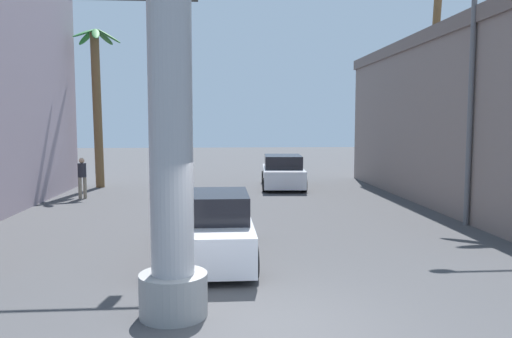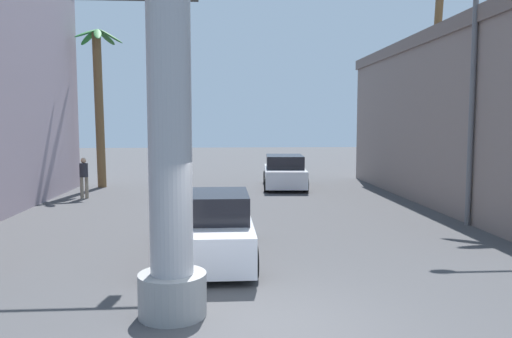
{
  "view_description": "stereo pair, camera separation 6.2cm",
  "coord_description": "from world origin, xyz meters",
  "px_view_note": "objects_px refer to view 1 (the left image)",
  "views": [
    {
      "loc": [
        -0.78,
        -7.2,
        3.12
      ],
      "look_at": [
        0.0,
        3.41,
        2.13
      ],
      "focal_mm": 35.0,
      "sensor_mm": 36.0,
      "label": 1
    },
    {
      "loc": [
        -0.72,
        -7.21,
        3.12
      ],
      "look_at": [
        0.0,
        3.41,
        2.13
      ],
      "focal_mm": 35.0,
      "sensor_mm": 36.0,
      "label": 2
    }
  ],
  "objects_px": {
    "car_far": "(283,172)",
    "palm_tree_far_left": "(97,97)",
    "street_lamp": "(459,82)",
    "traffic_light_mast": "(38,71)",
    "pedestrian_far_left": "(82,175)",
    "car_lead": "(208,228)",
    "palm_tree_mid_right": "(437,34)"
  },
  "relations": [
    {
      "from": "car_far",
      "to": "palm_tree_far_left",
      "type": "relative_size",
      "value": 0.63
    },
    {
      "from": "street_lamp",
      "to": "traffic_light_mast",
      "type": "relative_size",
      "value": 1.16
    },
    {
      "from": "street_lamp",
      "to": "pedestrian_far_left",
      "type": "bearing_deg",
      "value": 153.77
    },
    {
      "from": "car_far",
      "to": "car_lead",
      "type": "bearing_deg",
      "value": -104.99
    },
    {
      "from": "car_lead",
      "to": "car_far",
      "type": "distance_m",
      "value": 12.91
    },
    {
      "from": "car_far",
      "to": "traffic_light_mast",
      "type": "bearing_deg",
      "value": -122.46
    },
    {
      "from": "palm_tree_mid_right",
      "to": "palm_tree_far_left",
      "type": "height_order",
      "value": "palm_tree_mid_right"
    },
    {
      "from": "street_lamp",
      "to": "car_far",
      "type": "relative_size",
      "value": 1.51
    },
    {
      "from": "street_lamp",
      "to": "traffic_light_mast",
      "type": "distance_m",
      "value": 11.65
    },
    {
      "from": "traffic_light_mast",
      "to": "car_lead",
      "type": "bearing_deg",
      "value": -12.97
    },
    {
      "from": "pedestrian_far_left",
      "to": "palm_tree_mid_right",
      "type": "bearing_deg",
      "value": -10.63
    },
    {
      "from": "palm_tree_far_left",
      "to": "pedestrian_far_left",
      "type": "height_order",
      "value": "palm_tree_far_left"
    },
    {
      "from": "street_lamp",
      "to": "car_far",
      "type": "distance_m",
      "value": 10.79
    },
    {
      "from": "street_lamp",
      "to": "pedestrian_far_left",
      "type": "distance_m",
      "value": 14.65
    },
    {
      "from": "street_lamp",
      "to": "palm_tree_far_left",
      "type": "relative_size",
      "value": 0.95
    },
    {
      "from": "palm_tree_far_left",
      "to": "traffic_light_mast",
      "type": "bearing_deg",
      "value": -82.87
    },
    {
      "from": "car_far",
      "to": "street_lamp",
      "type": "bearing_deg",
      "value": -66.27
    },
    {
      "from": "palm_tree_mid_right",
      "to": "pedestrian_far_left",
      "type": "relative_size",
      "value": 5.66
    },
    {
      "from": "street_lamp",
      "to": "palm_tree_mid_right",
      "type": "distance_m",
      "value": 4.36
    },
    {
      "from": "car_lead",
      "to": "palm_tree_mid_right",
      "type": "xyz_separation_m",
      "value": [
        8.36,
        6.88,
        5.69
      ]
    },
    {
      "from": "traffic_light_mast",
      "to": "pedestrian_far_left",
      "type": "relative_size",
      "value": 3.65
    },
    {
      "from": "car_lead",
      "to": "pedestrian_far_left",
      "type": "distance_m",
      "value": 10.87
    },
    {
      "from": "palm_tree_far_left",
      "to": "pedestrian_far_left",
      "type": "distance_m",
      "value": 4.95
    },
    {
      "from": "traffic_light_mast",
      "to": "car_far",
      "type": "bearing_deg",
      "value": 57.54
    },
    {
      "from": "car_lead",
      "to": "palm_tree_far_left",
      "type": "relative_size",
      "value": 0.62
    },
    {
      "from": "palm_tree_far_left",
      "to": "pedestrian_far_left",
      "type": "bearing_deg",
      "value": -87.31
    },
    {
      "from": "car_far",
      "to": "pedestrian_far_left",
      "type": "bearing_deg",
      "value": -160.91
    },
    {
      "from": "palm_tree_mid_right",
      "to": "palm_tree_far_left",
      "type": "distance_m",
      "value": 15.36
    },
    {
      "from": "traffic_light_mast",
      "to": "car_far",
      "type": "height_order",
      "value": "traffic_light_mast"
    },
    {
      "from": "car_lead",
      "to": "car_far",
      "type": "height_order",
      "value": "same"
    },
    {
      "from": "street_lamp",
      "to": "car_far",
      "type": "height_order",
      "value": "street_lamp"
    },
    {
      "from": "traffic_light_mast",
      "to": "car_far",
      "type": "xyz_separation_m",
      "value": [
        7.34,
        11.55,
        -3.62
      ]
    }
  ]
}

